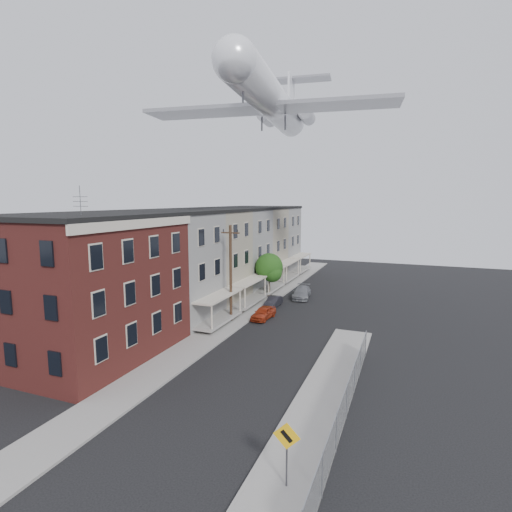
{
  "coord_description": "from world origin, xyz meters",
  "views": [
    {
      "loc": [
        9.67,
        -14.7,
        11.24
      ],
      "look_at": [
        0.39,
        9.07,
        7.66
      ],
      "focal_mm": 28.0,
      "sensor_mm": 36.0,
      "label": 1
    }
  ],
  "objects_px": {
    "car_mid": "(273,302)",
    "street_tree": "(270,268)",
    "utility_pole": "(231,272)",
    "airplane": "(273,102)",
    "warning_sign": "(287,445)",
    "car_far": "(302,292)",
    "car_near": "(263,313)"
  },
  "relations": [
    {
      "from": "street_tree",
      "to": "car_far",
      "type": "height_order",
      "value": "street_tree"
    },
    {
      "from": "street_tree",
      "to": "airplane",
      "type": "xyz_separation_m",
      "value": [
        1.27,
        -2.98,
        17.56
      ]
    },
    {
      "from": "car_mid",
      "to": "car_far",
      "type": "height_order",
      "value": "car_far"
    },
    {
      "from": "car_far",
      "to": "airplane",
      "type": "relative_size",
      "value": 0.16
    },
    {
      "from": "utility_pole",
      "to": "car_mid",
      "type": "height_order",
      "value": "utility_pole"
    },
    {
      "from": "utility_pole",
      "to": "warning_sign",
      "type": "bearing_deg",
      "value": -59.52
    },
    {
      "from": "street_tree",
      "to": "airplane",
      "type": "height_order",
      "value": "airplane"
    },
    {
      "from": "car_near",
      "to": "airplane",
      "type": "height_order",
      "value": "airplane"
    },
    {
      "from": "car_near",
      "to": "airplane",
      "type": "relative_size",
      "value": 0.12
    },
    {
      "from": "warning_sign",
      "to": "car_far",
      "type": "xyz_separation_m",
      "value": [
        -7.4,
        30.2,
        -1.23
      ]
    },
    {
      "from": "car_near",
      "to": "car_far",
      "type": "bearing_deg",
      "value": 87.08
    },
    {
      "from": "utility_pole",
      "to": "car_near",
      "type": "height_order",
      "value": "utility_pole"
    },
    {
      "from": "car_near",
      "to": "car_mid",
      "type": "bearing_deg",
      "value": 101.6
    },
    {
      "from": "airplane",
      "to": "street_tree",
      "type": "bearing_deg",
      "value": 113.04
    },
    {
      "from": "car_far",
      "to": "utility_pole",
      "type": "bearing_deg",
      "value": -116.6
    },
    {
      "from": "utility_pole",
      "to": "airplane",
      "type": "relative_size",
      "value": 0.32
    },
    {
      "from": "warning_sign",
      "to": "street_tree",
      "type": "height_order",
      "value": "street_tree"
    },
    {
      "from": "street_tree",
      "to": "car_mid",
      "type": "bearing_deg",
      "value": -64.97
    },
    {
      "from": "warning_sign",
      "to": "car_mid",
      "type": "xyz_separation_m",
      "value": [
        -9.2,
        25.37,
        -1.34
      ]
    },
    {
      "from": "car_near",
      "to": "car_mid",
      "type": "xyz_separation_m",
      "value": [
        -0.54,
        4.5,
        -0.05
      ]
    },
    {
      "from": "car_near",
      "to": "car_far",
      "type": "xyz_separation_m",
      "value": [
        1.26,
        9.33,
        0.06
      ]
    },
    {
      "from": "car_mid",
      "to": "street_tree",
      "type": "bearing_deg",
      "value": 114.49
    },
    {
      "from": "utility_pole",
      "to": "street_tree",
      "type": "height_order",
      "value": "utility_pole"
    },
    {
      "from": "warning_sign",
      "to": "car_mid",
      "type": "height_order",
      "value": "warning_sign"
    },
    {
      "from": "airplane",
      "to": "car_far",
      "type": "bearing_deg",
      "value": 62.45
    },
    {
      "from": "utility_pole",
      "to": "street_tree",
      "type": "relative_size",
      "value": 1.73
    },
    {
      "from": "utility_pole",
      "to": "car_mid",
      "type": "relative_size",
      "value": 2.71
    },
    {
      "from": "airplane",
      "to": "car_near",
      "type": "bearing_deg",
      "value": -79.52
    },
    {
      "from": "warning_sign",
      "to": "airplane",
      "type": "relative_size",
      "value": 0.1
    },
    {
      "from": "warning_sign",
      "to": "utility_pole",
      "type": "height_order",
      "value": "utility_pole"
    },
    {
      "from": "utility_pole",
      "to": "car_far",
      "type": "height_order",
      "value": "utility_pole"
    },
    {
      "from": "car_near",
      "to": "airplane",
      "type": "bearing_deg",
      "value": 105.26
    }
  ]
}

